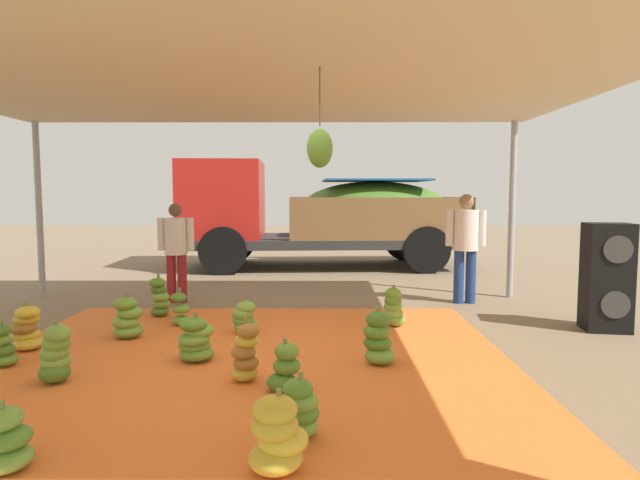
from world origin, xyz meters
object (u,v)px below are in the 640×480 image
Objects in this scene: banana_bunch_5 at (127,319)px; banana_bunch_13 at (378,339)px; banana_bunch_10 at (180,310)px; banana_bunch_11 at (300,410)px; banana_bunch_8 at (394,308)px; banana_bunch_14 at (2,347)px; banana_bunch_6 at (285,368)px; worker_0 at (176,245)px; banana_bunch_9 at (160,298)px; banana_bunch_12 at (244,318)px; worker_1 at (466,240)px; banana_bunch_4 at (196,340)px; cargo_truck_main at (316,213)px; banana_bunch_1 at (246,354)px; banana_bunch_2 at (26,329)px; banana_bunch_0 at (56,355)px; speaker_stack at (607,277)px; banana_bunch_3 at (4,441)px; banana_bunch_7 at (277,436)px.

banana_bunch_5 is 2.95m from banana_bunch_13.
banana_bunch_10 is 3.50m from banana_bunch_11.
banana_bunch_8 is 1.13× the size of banana_bunch_14.
banana_bunch_10 is (-1.48, 2.23, 0.00)m from banana_bunch_6.
worker_0 reaches higher than banana_bunch_6.
banana_bunch_9 is 1.55m from banana_bunch_12.
banana_bunch_8 is 0.32× the size of worker_1.
cargo_truck_main is at bearing 80.86° from banana_bunch_4.
banana_bunch_1 is 1.64m from banana_bunch_12.
banana_bunch_11 is 3.29m from banana_bunch_14.
banana_bunch_4 is 1.82m from banana_bunch_13.
banana_bunch_2 is 1.12× the size of banana_bunch_14.
banana_bunch_10 is at bearing 147.19° from banana_bunch_13.
banana_bunch_10 is (0.56, 2.03, -0.05)m from banana_bunch_0.
worker_1 reaches higher than banana_bunch_4.
banana_bunch_4 is at bearing -140.35° from worker_1.
banana_bunch_12 is 3.69m from worker_1.
cargo_truck_main is at bearing 70.97° from banana_bunch_5.
banana_bunch_11 is at bearing -34.00° from banana_bunch_2.
banana_bunch_11 is (-1.04, -3.04, -0.04)m from banana_bunch_8.
banana_bunch_9 is at bearing -112.34° from cargo_truck_main.
banana_bunch_8 is 0.08× the size of cargo_truck_main.
banana_bunch_1 is 0.43m from banana_bunch_6.
banana_bunch_2 is 1.73m from banana_bunch_10.
worker_1 is at bearing 19.85° from banana_bunch_10.
worker_0 is at bearing 106.96° from banana_bunch_10.
banana_bunch_9 reaches higher than banana_bunch_12.
banana_bunch_8 is at bearing -130.97° from worker_1.
worker_0 is at bearing 74.70° from banana_bunch_14.
banana_bunch_6 is 0.34× the size of speaker_stack.
banana_bunch_3 is 3.28m from banana_bunch_12.
banana_bunch_10 is 2.79m from banana_bunch_13.
banana_bunch_7 is (0.05, -1.31, 0.03)m from banana_bunch_6.
banana_bunch_8 reaches higher than banana_bunch_5.
banana_bunch_11 is at bearing -65.27° from worker_0.
banana_bunch_13 is at bearing -46.88° from worker_0.
banana_bunch_0 is 3.56m from worker_0.
speaker_stack is at bearing 24.36° from banana_bunch_13.
banana_bunch_8 is at bearing 71.11° from banana_bunch_11.
speaker_stack reaches higher than banana_bunch_14.
banana_bunch_12 is at bearing -149.64° from worker_1.
banana_bunch_2 is 3.74m from banana_bunch_13.
banana_bunch_12 is (2.24, 0.66, -0.04)m from banana_bunch_2.
banana_bunch_4 reaches higher than banana_bunch_10.
banana_bunch_13 is 1.20× the size of banana_bunch_14.
speaker_stack is (3.78, 2.04, 0.46)m from banana_bunch_6.
banana_bunch_1 is at bearing -9.47° from banana_bunch_14.
banana_bunch_2 is at bearing 98.02° from banana_bunch_14.
cargo_truck_main is 4.55m from worker_0.
banana_bunch_1 is 1.27× the size of banana_bunch_11.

